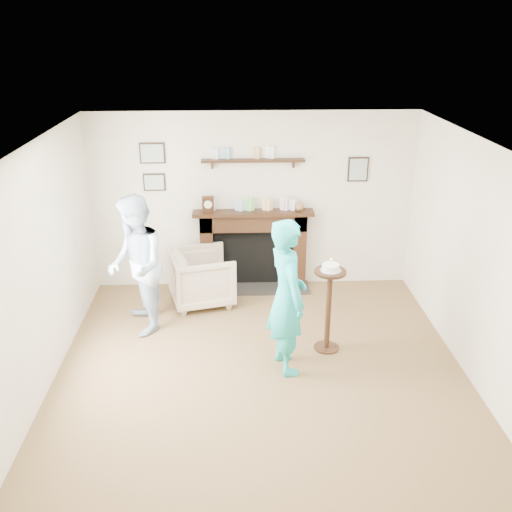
{
  "coord_description": "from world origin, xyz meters",
  "views": [
    {
      "loc": [
        -0.28,
        -5.15,
        3.59
      ],
      "look_at": [
        -0.02,
        0.9,
        1.09
      ],
      "focal_mm": 40.0,
      "sensor_mm": 36.0,
      "label": 1
    }
  ],
  "objects_px": {
    "armchair": "(203,302)",
    "pedestal_table": "(329,294)",
    "woman": "(285,366)",
    "man": "(142,329)"
  },
  "relations": [
    {
      "from": "armchair",
      "to": "pedestal_table",
      "type": "xyz_separation_m",
      "value": [
        1.52,
        -1.27,
        0.71
      ]
    },
    {
      "from": "armchair",
      "to": "pedestal_table",
      "type": "height_order",
      "value": "pedestal_table"
    },
    {
      "from": "woman",
      "to": "pedestal_table",
      "type": "relative_size",
      "value": 1.51
    },
    {
      "from": "man",
      "to": "pedestal_table",
      "type": "xyz_separation_m",
      "value": [
        2.26,
        -0.56,
        0.71
      ]
    },
    {
      "from": "armchair",
      "to": "woman",
      "type": "height_order",
      "value": "woman"
    },
    {
      "from": "woman",
      "to": "pedestal_table",
      "type": "bearing_deg",
      "value": -70.1
    },
    {
      "from": "man",
      "to": "pedestal_table",
      "type": "distance_m",
      "value": 2.43
    },
    {
      "from": "man",
      "to": "woman",
      "type": "bearing_deg",
      "value": 46.62
    },
    {
      "from": "man",
      "to": "pedestal_table",
      "type": "bearing_deg",
      "value": 60.68
    },
    {
      "from": "woman",
      "to": "pedestal_table",
      "type": "height_order",
      "value": "pedestal_table"
    }
  ]
}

